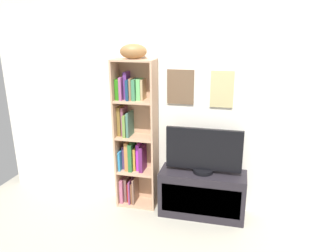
{
  "coord_description": "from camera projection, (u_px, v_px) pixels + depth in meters",
  "views": [
    {
      "loc": [
        0.42,
        -2.16,
        2.0
      ],
      "look_at": [
        -0.29,
        0.85,
        1.03
      ],
      "focal_mm": 33.59,
      "sensor_mm": 36.0,
      "label": 1
    }
  ],
  "objects": [
    {
      "name": "football",
      "position": [
        133.0,
        51.0,
        3.22
      ],
      "size": [
        0.31,
        0.23,
        0.15
      ],
      "primitive_type": "ellipsoid",
      "rotation": [
        0.0,
        0.0,
        0.33
      ],
      "color": "olive",
      "rests_on": "bookshelf"
    },
    {
      "name": "back_wall",
      "position": [
        200.0,
        103.0,
        3.38
      ],
      "size": [
        4.8,
        0.08,
        2.47
      ],
      "color": "silver",
      "rests_on": "ground"
    },
    {
      "name": "television",
      "position": [
        204.0,
        151.0,
        3.31
      ],
      "size": [
        0.81,
        0.22,
        0.49
      ],
      "color": "black",
      "rests_on": "tv_stand"
    },
    {
      "name": "tv_stand",
      "position": [
        202.0,
        194.0,
        3.46
      ],
      "size": [
        0.93,
        0.34,
        0.51
      ],
      "color": "black",
      "rests_on": "ground"
    },
    {
      "name": "bookshelf",
      "position": [
        133.0,
        138.0,
        3.54
      ],
      "size": [
        0.45,
        0.26,
        1.69
      ],
      "color": "tan",
      "rests_on": "ground"
    }
  ]
}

